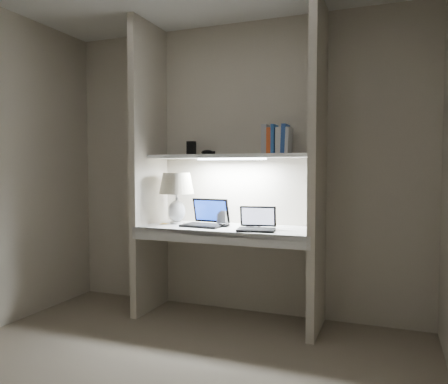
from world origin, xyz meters
The scene contains 17 objects.
back_wall centered at (0.00, 1.50, 1.25)m, with size 3.20×0.01×2.50m, color beige.
alcove_panel_left centered at (-0.73, 1.23, 1.25)m, with size 0.06×0.55×2.50m, color beige.
alcove_panel_right centered at (0.73, 1.23, 1.25)m, with size 0.06×0.55×2.50m, color beige.
desk centered at (0.00, 1.23, 0.75)m, with size 1.40×0.55×0.04m, color white.
desk_apron centered at (0.00, 0.96, 0.72)m, with size 1.46×0.03×0.10m, color silver.
shelf centered at (0.00, 1.32, 1.35)m, with size 1.40×0.36×0.03m, color silver.
strip_light centered at (0.00, 1.32, 1.33)m, with size 0.60×0.04×0.01m, color white.
table_lamp centered at (-0.48, 1.25, 1.07)m, with size 0.30×0.30×0.44m.
laptop_main centered at (-0.19, 1.23, 0.82)m, with size 0.35×0.31×0.22m.
laptop_netbook centered at (0.28, 1.13, 0.81)m, with size 0.32×0.29×0.18m.
speaker centered at (-0.08, 1.33, 0.83)m, with size 0.09×0.06×0.13m, color silver.
mouse centered at (-0.02, 1.21, 0.79)m, with size 0.10×0.06×0.04m, color black.
cable_coil centered at (0.22, 1.27, 0.78)m, with size 0.10×0.10×0.01m, color black.
sticky_note centered at (-0.58, 1.21, 0.77)m, with size 0.06×0.06×0.00m, color gold.
book_row centered at (0.38, 1.36, 1.48)m, with size 0.23×0.16×0.24m.
shelf_box centered at (-0.38, 1.36, 1.42)m, with size 0.07×0.05×0.12m, color black.
shelf_gadget centered at (-0.26, 1.41, 1.39)m, with size 0.11×0.08×0.05m, color black.
Camera 1 is at (1.25, -2.10, 1.24)m, focal length 35.00 mm.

